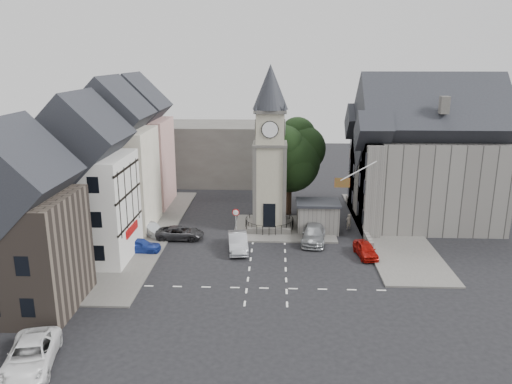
{
  "coord_description": "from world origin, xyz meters",
  "views": [
    {
      "loc": [
        0.63,
        -39.91,
        16.93
      ],
      "look_at": [
        -1.24,
        5.0,
        4.67
      ],
      "focal_mm": 35.0,
      "sensor_mm": 36.0,
      "label": 1
    }
  ],
  "objects_px": {
    "stone_shelter": "(318,216)",
    "pedestrian": "(349,222)",
    "clock_tower": "(270,150)",
    "car_east_red": "(366,250)",
    "car_west_blue": "(139,245)"
  },
  "relations": [
    {
      "from": "stone_shelter",
      "to": "pedestrian",
      "type": "distance_m",
      "value": 3.36
    },
    {
      "from": "car_east_red",
      "to": "pedestrian",
      "type": "bearing_deg",
      "value": 86.07
    },
    {
      "from": "clock_tower",
      "to": "car_east_red",
      "type": "bearing_deg",
      "value": -39.15
    },
    {
      "from": "car_west_blue",
      "to": "clock_tower",
      "type": "bearing_deg",
      "value": -58.02
    },
    {
      "from": "clock_tower",
      "to": "car_west_blue",
      "type": "xyz_separation_m",
      "value": [
        -11.5,
        -6.79,
        -7.47
      ]
    },
    {
      "from": "clock_tower",
      "to": "stone_shelter",
      "type": "relative_size",
      "value": 3.78
    },
    {
      "from": "pedestrian",
      "to": "car_west_blue",
      "type": "bearing_deg",
      "value": -1.93
    },
    {
      "from": "car_east_red",
      "to": "pedestrian",
      "type": "relative_size",
      "value": 2.33
    },
    {
      "from": "clock_tower",
      "to": "car_west_blue",
      "type": "relative_size",
      "value": 4.26
    },
    {
      "from": "car_west_blue",
      "to": "car_east_red",
      "type": "bearing_deg",
      "value": -88.94
    },
    {
      "from": "stone_shelter",
      "to": "clock_tower",
      "type": "bearing_deg",
      "value": 174.16
    },
    {
      "from": "clock_tower",
      "to": "car_east_red",
      "type": "xyz_separation_m",
      "value": [
        8.5,
        -6.92,
        -7.48
      ]
    },
    {
      "from": "car_west_blue",
      "to": "pedestrian",
      "type": "bearing_deg",
      "value": -68.85
    },
    {
      "from": "stone_shelter",
      "to": "car_west_blue",
      "type": "bearing_deg",
      "value": -158.88
    },
    {
      "from": "clock_tower",
      "to": "pedestrian",
      "type": "relative_size",
      "value": 10.15
    }
  ]
}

